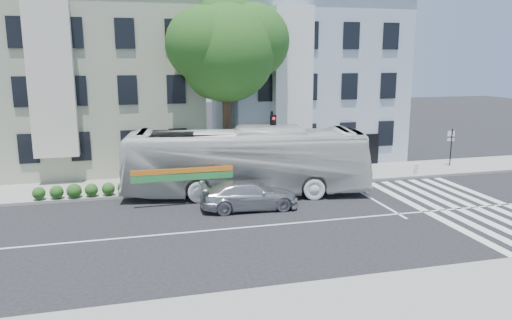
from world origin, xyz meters
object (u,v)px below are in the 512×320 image
object	(u,v)px
sedan	(249,195)
traffic_signal	(272,139)
fire_hydrant	(416,168)
bus	(246,161)

from	to	relation	value
sedan	traffic_signal	distance (m)	4.50
traffic_signal	fire_hydrant	bearing A→B (deg)	1.80
sedan	fire_hydrant	bearing A→B (deg)	-68.73
sedan	fire_hydrant	size ratio (longest dim) A/B	6.96
traffic_signal	fire_hydrant	distance (m)	9.83
bus	fire_hydrant	world-z (taller)	bus
bus	fire_hydrant	distance (m)	11.35
sedan	traffic_signal	world-z (taller)	traffic_signal
bus	traffic_signal	xyz separation A→B (m)	(1.66, 0.74, 1.01)
bus	traffic_signal	bearing A→B (deg)	-56.39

